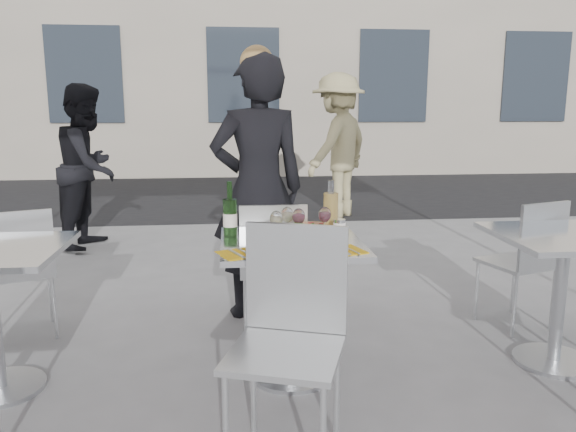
{
  "coord_description": "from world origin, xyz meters",
  "views": [
    {
      "loc": [
        -0.31,
        -2.79,
        1.44
      ],
      "look_at": [
        0.0,
        0.15,
        0.85
      ],
      "focal_mm": 35.0,
      "sensor_mm": 36.0,
      "label": 1
    }
  ],
  "objects": [
    {
      "name": "wine_bottle",
      "position": [
        -0.31,
        0.13,
        0.86
      ],
      "size": [
        0.07,
        0.08,
        0.29
      ],
      "color": "#224B1C",
      "rests_on": "main_table"
    },
    {
      "name": "side_chair_rfar",
      "position": [
        1.57,
        0.48,
        0.5
      ],
      "size": [
        0.49,
        0.5,
        0.85
      ],
      "rotation": [
        0.0,
        0.0,
        3.46
      ],
      "color": "silver",
      "rests_on": "ground"
    },
    {
      "name": "pizza_far",
      "position": [
        0.14,
        0.2,
        0.77
      ],
      "size": [
        0.31,
        0.31,
        0.03
      ],
      "color": "white",
      "rests_on": "main_table"
    },
    {
      "name": "sugar_shaker",
      "position": [
        0.25,
        0.0,
        0.8
      ],
      "size": [
        0.06,
        0.06,
        0.11
      ],
      "color": "white",
      "rests_on": "main_table"
    },
    {
      "name": "wineglass_white_b",
      "position": [
        -0.01,
        0.11,
        0.86
      ],
      "size": [
        0.07,
        0.07,
        0.16
      ],
      "color": "white",
      "rests_on": "main_table"
    },
    {
      "name": "side_chair_lfar",
      "position": [
        -1.58,
        0.65,
        0.49
      ],
      "size": [
        0.49,
        0.5,
        0.83
      ],
      "rotation": [
        0.0,
        0.0,
        3.51
      ],
      "color": "silver",
      "rests_on": "ground"
    },
    {
      "name": "wineglass_white_a",
      "position": [
        -0.08,
        0.0,
        0.86
      ],
      "size": [
        0.07,
        0.07,
        0.16
      ],
      "color": "white",
      "rests_on": "main_table"
    },
    {
      "name": "chair_far",
      "position": [
        -0.06,
        0.49,
        0.51
      ],
      "size": [
        0.41,
        0.42,
        0.87
      ],
      "rotation": [
        0.0,
        0.0,
        3.11
      ],
      "color": "silver",
      "rests_on": "ground"
    },
    {
      "name": "napkin_right",
      "position": [
        0.23,
        -0.23,
        0.75
      ],
      "size": [
        0.23,
        0.23,
        0.01
      ],
      "rotation": [
        0.0,
        0.0,
        0.3
      ],
      "color": "gold",
      "rests_on": "main_table"
    },
    {
      "name": "ground",
      "position": [
        0.0,
        0.0,
        0.0
      ],
      "size": [
        80.0,
        80.0,
        0.0
      ],
      "primitive_type": "plane",
      "color": "slate"
    },
    {
      "name": "side_table_right",
      "position": [
        1.5,
        0.0,
        0.54
      ],
      "size": [
        0.72,
        0.72,
        0.75
      ],
      "color": "#B7BABF",
      "rests_on": "ground"
    },
    {
      "name": "wineglass_red_a",
      "position": [
        0.05,
        0.06,
        0.86
      ],
      "size": [
        0.07,
        0.07,
        0.16
      ],
      "color": "white",
      "rests_on": "main_table"
    },
    {
      "name": "pedestrian_a",
      "position": [
        -1.73,
        3.05,
        0.82
      ],
      "size": [
        0.77,
        0.91,
        1.65
      ],
      "primitive_type": "imported",
      "rotation": [
        0.0,
        0.0,
        1.38
      ],
      "color": "black",
      "rests_on": "ground"
    },
    {
      "name": "street_asphalt",
      "position": [
        0.0,
        6.5,
        0.0
      ],
      "size": [
        24.0,
        5.0,
        0.0
      ],
      "primitive_type": "cube",
      "color": "black",
      "rests_on": "ground"
    },
    {
      "name": "main_table",
      "position": [
        0.0,
        0.0,
        0.54
      ],
      "size": [
        0.72,
        0.72,
        0.75
      ],
      "color": "#B7BABF",
      "rests_on": "ground"
    },
    {
      "name": "wineglass_red_b",
      "position": [
        0.19,
        0.09,
        0.86
      ],
      "size": [
        0.07,
        0.07,
        0.16
      ],
      "color": "white",
      "rests_on": "main_table"
    },
    {
      "name": "napkin_left",
      "position": [
        -0.27,
        -0.23,
        0.75
      ],
      "size": [
        0.24,
        0.24,
        0.01
      ],
      "rotation": [
        0.0,
        0.0,
        0.41
      ],
      "color": "gold",
      "rests_on": "main_table"
    },
    {
      "name": "salad_plate",
      "position": [
        0.04,
        0.02,
        0.79
      ],
      "size": [
        0.22,
        0.22,
        0.09
      ],
      "color": "white",
      "rests_on": "main_table"
    },
    {
      "name": "pizza_near",
      "position": [
        0.08,
        -0.2,
        0.76
      ],
      "size": [
        0.33,
        0.33,
        0.02
      ],
      "color": "tan",
      "rests_on": "main_table"
    },
    {
      "name": "woman_diner",
      "position": [
        -0.12,
        0.95,
        0.88
      ],
      "size": [
        0.7,
        0.52,
        1.77
      ],
      "primitive_type": "imported",
      "rotation": [
        0.0,
        0.0,
        3.29
      ],
      "color": "black",
      "rests_on": "ground"
    },
    {
      "name": "chair_near",
      "position": [
        -0.07,
        -0.65,
        0.56
      ],
      "size": [
        0.55,
        0.56,
        0.95
      ],
      "rotation": [
        0.0,
        0.0,
        -0.33
      ],
      "color": "silver",
      "rests_on": "ground"
    },
    {
      "name": "carafe",
      "position": [
        0.23,
        0.16,
        0.87
      ],
      "size": [
        0.08,
        0.08,
        0.29
      ],
      "color": "#DEBA5E",
      "rests_on": "main_table"
    },
    {
      "name": "pedestrian_b",
      "position": [
        1.08,
        4.34,
        0.92
      ],
      "size": [
        1.29,
        1.35,
        1.84
      ],
      "primitive_type": "imported",
      "rotation": [
        0.0,
        0.0,
        4.0
      ],
      "color": "tan",
      "rests_on": "ground"
    }
  ]
}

